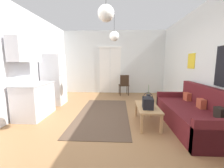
# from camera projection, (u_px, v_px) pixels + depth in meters

# --- Properties ---
(ground_plane) EXTENTS (5.26, 7.85, 0.10)m
(ground_plane) POSITION_uv_depth(u_px,v_px,m) (108.00, 126.00, 3.40)
(ground_plane) COLOR #996D44
(wall_back) EXTENTS (4.86, 0.13, 2.88)m
(wall_back) POSITION_uv_depth(u_px,v_px,m) (114.00, 63.00, 6.82)
(wall_back) COLOR silver
(wall_back) RESTS_ON ground_plane
(wall_right) EXTENTS (0.12, 7.45, 2.88)m
(wall_right) POSITION_uv_depth(u_px,v_px,m) (219.00, 62.00, 3.07)
(wall_right) COLOR silver
(wall_right) RESTS_ON ground_plane
(wall_left) EXTENTS (0.12, 7.45, 2.88)m
(wall_left) POSITION_uv_depth(u_px,v_px,m) (4.00, 62.00, 3.30)
(wall_left) COLOR silver
(wall_left) RESTS_ON ground_plane
(area_rug) EXTENTS (1.37, 2.90, 0.01)m
(area_rug) POSITION_uv_depth(u_px,v_px,m) (103.00, 114.00, 4.05)
(area_rug) COLOR brown
(area_rug) RESTS_ON ground_plane
(couch) EXTENTS (0.90, 2.16, 0.90)m
(couch) POSITION_uv_depth(u_px,v_px,m) (193.00, 114.00, 3.22)
(couch) COLOR #5B191E
(couch) RESTS_ON ground_plane
(coffee_table) EXTENTS (0.47, 1.02, 0.43)m
(coffee_table) POSITION_uv_depth(u_px,v_px,m) (147.00, 108.00, 3.36)
(coffee_table) COLOR tan
(coffee_table) RESTS_ON ground_plane
(bamboo_vase) EXTENTS (0.11, 0.11, 0.46)m
(bamboo_vase) POSITION_uv_depth(u_px,v_px,m) (148.00, 99.00, 3.51)
(bamboo_vase) COLOR #2D2D33
(bamboo_vase) RESTS_ON coffee_table
(handbag) EXTENTS (0.24, 0.33, 0.36)m
(handbag) POSITION_uv_depth(u_px,v_px,m) (148.00, 103.00, 3.17)
(handbag) COLOR black
(handbag) RESTS_ON coffee_table
(refrigerator) EXTENTS (0.67, 0.62, 1.69)m
(refrigerator) POSITION_uv_depth(u_px,v_px,m) (54.00, 80.00, 4.95)
(refrigerator) COLOR white
(refrigerator) RESTS_ON ground_plane
(kitchen_counter) EXTENTS (0.65, 1.07, 2.03)m
(kitchen_counter) POSITION_uv_depth(u_px,v_px,m) (32.00, 89.00, 3.77)
(kitchen_counter) COLOR silver
(kitchen_counter) RESTS_ON ground_plane
(accent_chair) EXTENTS (0.47, 0.45, 0.90)m
(accent_chair) POSITION_uv_depth(u_px,v_px,m) (124.00, 84.00, 6.34)
(accent_chair) COLOR #382619
(accent_chair) RESTS_ON ground_plane
(pendant_lamp_near) EXTENTS (0.29, 0.29, 0.75)m
(pendant_lamp_near) POSITION_uv_depth(u_px,v_px,m) (106.00, 13.00, 2.55)
(pendant_lamp_near) COLOR black
(pendant_lamp_far) EXTENTS (0.28, 0.28, 0.82)m
(pendant_lamp_far) POSITION_uv_depth(u_px,v_px,m) (114.00, 36.00, 4.31)
(pendant_lamp_far) COLOR black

